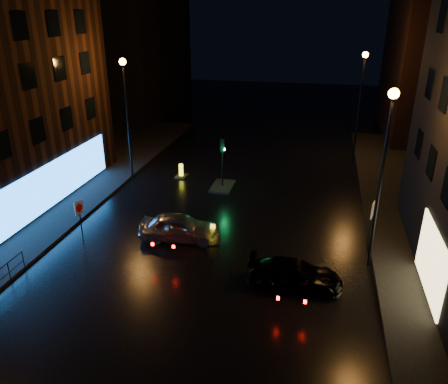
% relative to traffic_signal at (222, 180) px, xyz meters
% --- Properties ---
extents(ground, '(120.00, 120.00, 0.00)m').
position_rel_traffic_signal_xyz_m(ground, '(1.20, -14.00, -0.50)').
color(ground, black).
rests_on(ground, ground).
extents(pavement_left, '(12.00, 44.00, 0.15)m').
position_rel_traffic_signal_xyz_m(pavement_left, '(-12.80, -6.00, -0.43)').
color(pavement_left, black).
rests_on(pavement_left, ground).
extents(building_far_left, '(8.00, 16.00, 14.00)m').
position_rel_traffic_signal_xyz_m(building_far_left, '(-14.80, 21.00, 6.50)').
color(building_far_left, black).
rests_on(building_far_left, ground).
extents(building_far_right, '(8.00, 14.00, 12.00)m').
position_rel_traffic_signal_xyz_m(building_far_right, '(16.20, 18.00, 5.50)').
color(building_far_right, black).
rests_on(building_far_right, ground).
extents(street_lamp_lfar, '(0.44, 0.44, 8.37)m').
position_rel_traffic_signal_xyz_m(street_lamp_lfar, '(-6.60, -0.00, 5.06)').
color(street_lamp_lfar, black).
rests_on(street_lamp_lfar, ground).
extents(street_lamp_rnear, '(0.44, 0.44, 8.37)m').
position_rel_traffic_signal_xyz_m(street_lamp_rnear, '(9.00, -8.00, 5.06)').
color(street_lamp_rnear, black).
rests_on(street_lamp_rnear, ground).
extents(street_lamp_rfar, '(0.44, 0.44, 8.37)m').
position_rel_traffic_signal_xyz_m(street_lamp_rfar, '(9.00, 8.00, 5.06)').
color(street_lamp_rfar, black).
rests_on(street_lamp_rfar, ground).
extents(traffic_signal, '(1.40, 2.40, 3.45)m').
position_rel_traffic_signal_xyz_m(traffic_signal, '(0.00, 0.00, 0.00)').
color(traffic_signal, black).
rests_on(traffic_signal, ground).
extents(silver_hatchback, '(4.35, 2.15, 1.43)m').
position_rel_traffic_signal_xyz_m(silver_hatchback, '(-0.59, -7.59, 0.21)').
color(silver_hatchback, '#A3A6AB').
rests_on(silver_hatchback, ground).
extents(dark_sedan, '(4.13, 1.69, 1.20)m').
position_rel_traffic_signal_xyz_m(dark_sedan, '(5.67, -10.54, 0.10)').
color(dark_sedan, black).
rests_on(dark_sedan, ground).
extents(bollard_near, '(0.96, 1.22, 0.94)m').
position_rel_traffic_signal_xyz_m(bollard_near, '(1.16, -7.39, -0.30)').
color(bollard_near, black).
rests_on(bollard_near, ground).
extents(bollard_far, '(0.79, 1.15, 0.97)m').
position_rel_traffic_signal_xyz_m(bollard_far, '(-3.36, 1.26, -0.29)').
color(bollard_far, black).
rests_on(bollard_far, ground).
extents(road_sign_left, '(0.22, 0.51, 2.19)m').
position_rel_traffic_signal_xyz_m(road_sign_left, '(-5.64, -8.71, 1.14)').
color(road_sign_left, black).
rests_on(road_sign_left, ground).
extents(road_sign_right, '(0.20, 0.60, 2.50)m').
position_rel_traffic_signal_xyz_m(road_sign_right, '(9.10, -6.22, 1.37)').
color(road_sign_right, black).
rests_on(road_sign_right, ground).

